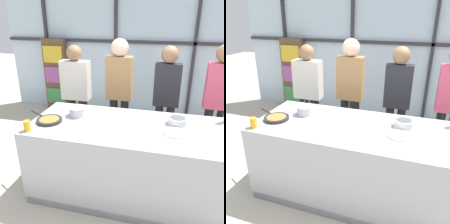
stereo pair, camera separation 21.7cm
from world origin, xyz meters
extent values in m
plane|color=#BCB29E|center=(0.00, 0.00, 0.00)|extent=(18.00, 18.00, 0.00)
cube|color=silver|center=(0.00, 2.53, 1.40)|extent=(6.40, 0.04, 2.80)
cube|color=#2D2D33|center=(0.00, 2.48, 1.54)|extent=(6.40, 0.06, 0.06)
cube|color=#2D2D33|center=(-2.30, 2.48, 1.40)|extent=(0.06, 0.06, 2.80)
cube|color=#2D2D33|center=(-0.77, 2.48, 1.40)|extent=(0.06, 0.06, 2.80)
cube|color=#2D2D33|center=(0.77, 2.48, 1.40)|extent=(0.06, 0.06, 2.80)
cube|color=brown|center=(-2.08, 2.35, 0.79)|extent=(0.51, 0.16, 1.58)
cube|color=#3D8447|center=(-2.08, 2.26, 0.35)|extent=(0.43, 0.03, 0.35)
cube|color=#994C93|center=(-2.08, 2.26, 0.82)|extent=(0.43, 0.03, 0.35)
cube|color=gold|center=(-2.08, 2.26, 1.26)|extent=(0.43, 0.03, 0.35)
cube|color=#A8AAB2|center=(0.00, 0.00, 0.46)|extent=(2.29, 0.98, 0.92)
cube|color=black|center=(-0.80, 0.00, 0.91)|extent=(0.52, 0.52, 0.01)
cube|color=black|center=(0.00, -0.48, 0.05)|extent=(2.24, 0.03, 0.10)
cylinder|color=#38383D|center=(-0.93, -0.12, 0.91)|extent=(0.13, 0.13, 0.01)
cylinder|color=#38383D|center=(-0.68, -0.12, 0.91)|extent=(0.13, 0.13, 0.01)
cylinder|color=#38383D|center=(-0.93, 0.12, 0.91)|extent=(0.13, 0.13, 0.01)
cylinder|color=#38383D|center=(-0.68, 0.12, 0.91)|extent=(0.13, 0.13, 0.01)
cylinder|color=black|center=(-0.93, 0.95, 0.41)|extent=(0.14, 0.14, 0.82)
cylinder|color=black|center=(-1.13, 0.95, 0.41)|extent=(0.14, 0.14, 0.82)
cube|color=beige|center=(-1.03, 0.95, 1.12)|extent=(0.44, 0.20, 0.59)
sphere|color=#8C6647|center=(-1.03, 0.95, 1.53)|extent=(0.23, 0.23, 0.23)
cylinder|color=black|center=(-0.26, 0.95, 0.44)|extent=(0.12, 0.12, 0.88)
cylinder|color=black|center=(-0.43, 0.95, 0.44)|extent=(0.12, 0.12, 0.88)
cube|color=#A37547|center=(-0.34, 0.95, 1.20)|extent=(0.38, 0.17, 0.63)
sphere|color=beige|center=(-0.34, 0.95, 1.63)|extent=(0.25, 0.25, 0.25)
cylinder|color=black|center=(0.42, 0.95, 0.42)|extent=(0.12, 0.12, 0.84)
cylinder|color=black|center=(0.26, 0.95, 0.42)|extent=(0.12, 0.12, 0.84)
cube|color=#232328|center=(0.34, 0.95, 1.14)|extent=(0.36, 0.16, 0.61)
sphere|color=#8C6647|center=(0.34, 0.95, 1.56)|extent=(0.24, 0.24, 0.24)
cylinder|color=black|center=(1.11, 0.95, 0.43)|extent=(0.12, 0.12, 0.86)
cylinder|color=black|center=(0.95, 0.95, 0.43)|extent=(0.12, 0.12, 0.86)
cylinder|color=#232326|center=(-0.93, -0.12, 0.93)|extent=(0.29, 0.29, 0.03)
cylinder|color=#B26B2D|center=(-0.93, -0.12, 0.95)|extent=(0.23, 0.23, 0.01)
cylinder|color=#232326|center=(-1.16, 0.00, 0.94)|extent=(0.22, 0.13, 0.02)
cylinder|color=silver|center=(-0.68, 0.12, 0.97)|extent=(0.21, 0.21, 0.11)
cylinder|color=silver|center=(-0.68, 0.12, 1.02)|extent=(0.21, 0.21, 0.01)
cylinder|color=black|center=(-0.77, 0.30, 1.01)|extent=(0.10, 0.17, 0.02)
cylinder|color=white|center=(0.47, -0.06, 0.92)|extent=(0.25, 0.25, 0.01)
cylinder|color=silver|center=(0.50, 0.17, 0.96)|extent=(0.21, 0.21, 0.08)
cylinder|color=#4C4C51|center=(0.50, 0.17, 0.99)|extent=(0.18, 0.18, 0.01)
cylinder|color=orange|center=(-1.04, -0.39, 0.97)|extent=(0.07, 0.07, 0.12)
camera|label=1|loc=(0.38, -2.35, 2.08)|focal=38.00mm
camera|label=2|loc=(0.59, -2.29, 2.08)|focal=38.00mm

